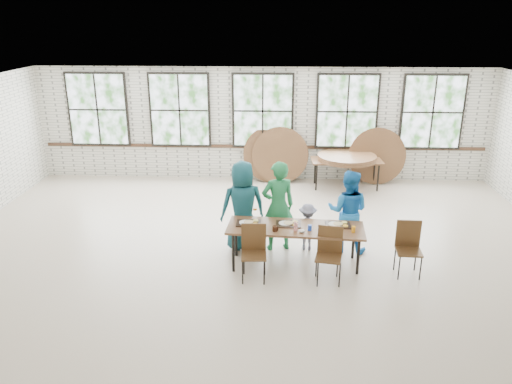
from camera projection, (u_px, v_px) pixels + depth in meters
room at (263, 113)px, 13.11m from camera, size 12.00×12.00×12.00m
dining_table at (295, 230)px, 8.79m from camera, size 2.45×0.97×0.74m
chair_near_left at (254, 247)px, 8.42m from camera, size 0.44×0.43×0.95m
chair_near_right at (329, 249)px, 8.34m from camera, size 0.49×0.48×0.95m
chair_spare at (408, 243)px, 8.56m from camera, size 0.44×0.43×0.95m
adult_teal at (243, 206)px, 9.38m from camera, size 0.96×0.75×1.73m
adult_green at (278, 206)px, 9.35m from camera, size 0.73×0.58×1.75m
toddler at (307, 227)px, 9.47m from camera, size 0.62×0.39×0.92m
adult_blue at (348, 211)px, 9.32m from camera, size 0.90×0.78×1.59m
storage_table at (347, 162)px, 12.82m from camera, size 1.83×0.82×0.74m
tabletop_clutter at (299, 227)px, 8.72m from camera, size 2.07×0.62×0.11m
round_tops_stacked at (347, 157)px, 12.78m from camera, size 1.50×1.50×0.13m
round_tops_leaning at (309, 156)px, 13.21m from camera, size 4.29×0.44×1.49m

